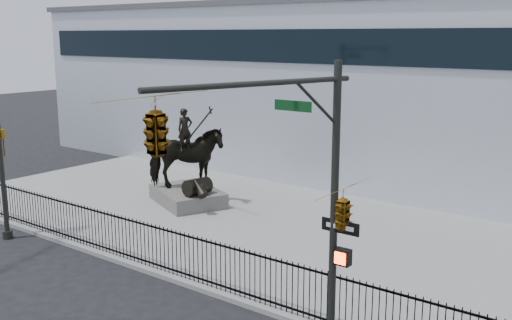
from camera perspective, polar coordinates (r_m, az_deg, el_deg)
The scene contains 7 objects.
ground at distance 19.09m, azimuth -12.11°, elevation -11.68°, with size 120.00×120.00×0.00m, color black.
plaza at distance 23.87m, azimuth 0.75°, elevation -6.37°, with size 30.00×12.00×0.15m, color gray.
building at distance 34.16m, azimuth 13.94°, elevation 6.40°, with size 44.00×14.00×9.00m, color silver.
picket_fence at distance 19.53m, azimuth -9.43°, elevation -8.18°, with size 22.10×0.10×1.50m.
statue_plinth at distance 26.94m, azimuth -6.54°, elevation -3.43°, with size 3.48×2.39×0.65m, color #53504C.
equestrian_statue at distance 26.48m, azimuth -6.57°, elevation 0.08°, with size 4.10×3.47×3.78m.
traffic_signal_right at distance 11.90m, azimuth 0.06°, elevation -1.19°, with size 2.17×6.86×7.00m.
Camera 1 is at (13.47, -11.24, 7.53)m, focal length 42.00 mm.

